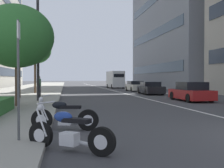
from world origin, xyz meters
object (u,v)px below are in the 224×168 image
object	(u,v)px
parking_sign_by_curb	(18,69)
street_tree_by_lamp_post	(19,45)
street_lamp_with_banners	(43,27)
car_approaching_light	(135,86)
delivery_van_ahead	(115,79)
street_tree_near_plaza_corner	(17,37)
pedestrian_on_plaza	(39,86)
motorcycle_second_in_row	(69,133)
street_tree_mid_sidewalk	(35,50)
car_lead_in_lane	(191,92)
car_following_behind	(150,88)
motorcycle_far_end_row	(64,117)

from	to	relation	value
parking_sign_by_curb	street_tree_by_lamp_post	size ratio (longest dim) A/B	0.54
street_lamp_with_banners	street_tree_by_lamp_post	world-z (taller)	street_lamp_with_banners
parking_sign_by_curb	car_approaching_light	bearing A→B (deg)	-20.45
delivery_van_ahead	street_tree_near_plaza_corner	distance (m)	32.71
delivery_van_ahead	pedestrian_on_plaza	distance (m)	25.38
motorcycle_second_in_row	street_tree_mid_sidewalk	xyz separation A→B (m)	(22.23, 3.13, 4.13)
car_lead_in_lane	street_lamp_with_banners	distance (m)	11.38
car_following_behind	parking_sign_by_curb	world-z (taller)	parking_sign_by_curb
street_tree_near_plaza_corner	car_following_behind	bearing A→B (deg)	-43.91
street_lamp_with_banners	car_following_behind	bearing A→B (deg)	-50.84
car_lead_in_lane	car_following_behind	world-z (taller)	car_lead_in_lane
street_lamp_with_banners	street_tree_mid_sidewalk	bearing A→B (deg)	9.35
street_tree_near_plaza_corner	pedestrian_on_plaza	bearing A→B (deg)	-3.00
motorcycle_second_in_row	street_tree_near_plaza_corner	size ratio (longest dim) A/B	0.35
street_lamp_with_banners	street_tree_by_lamp_post	bearing A→B (deg)	32.61
motorcycle_far_end_row	street_tree_by_lamp_post	world-z (taller)	street_tree_by_lamp_post
street_tree_near_plaza_corner	street_tree_mid_sidewalk	distance (m)	13.23
motorcycle_second_in_row	car_lead_in_lane	world-z (taller)	car_lead_in_lane
car_approaching_light	street_tree_near_plaza_corner	distance (m)	22.67
delivery_van_ahead	parking_sign_by_curb	size ratio (longest dim) A/B	2.04
delivery_van_ahead	street_lamp_with_banners	distance (m)	29.22
car_following_behind	street_tree_mid_sidewalk	distance (m)	12.56
car_following_behind	street_tree_near_plaza_corner	xyz separation A→B (m)	(-11.78, 11.34, 3.27)
car_following_behind	car_approaching_light	world-z (taller)	car_approaching_light
pedestrian_on_plaza	motorcycle_second_in_row	bearing A→B (deg)	107.14
motorcycle_far_end_row	car_following_behind	bearing A→B (deg)	-102.83
motorcycle_second_in_row	motorcycle_far_end_row	distance (m)	2.51
car_lead_in_lane	car_approaching_light	bearing A→B (deg)	-0.73
street_tree_by_lamp_post	motorcycle_far_end_row	bearing A→B (deg)	-165.11
parking_sign_by_curb	street_lamp_with_banners	size ratio (longest dim) A/B	0.35
car_lead_in_lane	street_tree_near_plaza_corner	xyz separation A→B (m)	(-3.13, 11.59, 3.25)
car_approaching_light	street_tree_by_lamp_post	world-z (taller)	street_tree_by_lamp_post
parking_sign_by_curb	pedestrian_on_plaza	size ratio (longest dim) A/B	1.67
street_tree_near_plaza_corner	pedestrian_on_plaza	size ratio (longest dim) A/B	3.17
delivery_van_ahead	motorcycle_far_end_row	bearing A→B (deg)	165.17
motorcycle_second_in_row	street_tree_mid_sidewalk	world-z (taller)	street_tree_mid_sidewalk
car_lead_in_lane	street_tree_by_lamp_post	distance (m)	13.60
street_tree_near_plaza_corner	street_tree_mid_sidewalk	xyz separation A→B (m)	(13.20, 0.50, 0.66)
car_lead_in_lane	delivery_van_ahead	xyz separation A→B (m)	(27.53, 0.45, 0.92)
car_approaching_light	street_tree_by_lamp_post	size ratio (longest dim) A/B	0.81
car_following_behind	pedestrian_on_plaza	distance (m)	11.70
car_lead_in_lane	car_following_behind	distance (m)	8.66
street_tree_by_lamp_post	delivery_van_ahead	bearing A→B (deg)	-26.95
motorcycle_second_in_row	street_tree_mid_sidewalk	distance (m)	22.83
motorcycle_far_end_row	car_approaching_light	distance (m)	27.26
car_approaching_light	parking_sign_by_curb	world-z (taller)	parking_sign_by_curb
pedestrian_on_plaza	street_tree_mid_sidewalk	bearing A→B (deg)	-71.25
motorcycle_second_in_row	motorcycle_far_end_row	size ratio (longest dim) A/B	0.90
car_following_behind	motorcycle_far_end_row	bearing A→B (deg)	156.97
motorcycle_far_end_row	parking_sign_by_curb	bearing A→B (deg)	72.65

